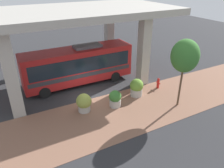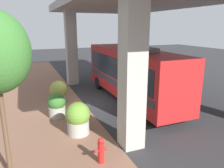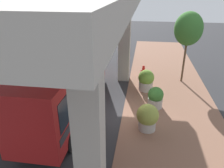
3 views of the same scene
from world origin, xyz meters
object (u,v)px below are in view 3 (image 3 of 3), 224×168
at_px(bus, 68,80).
at_px(fire_hydrant, 143,71).
at_px(planter_front, 147,117).
at_px(street_tree_near, 188,29).
at_px(planter_middle, 155,98).
at_px(planter_back, 146,80).

xyz_separation_m(bus, fire_hydrant, (-4.46, -6.23, -1.53)).
distance_m(bus, planter_front, 5.17).
bearing_deg(street_tree_near, bus, 37.09).
relative_size(fire_hydrant, street_tree_near, 0.19).
bearing_deg(planter_middle, planter_front, 78.71).
height_order(bus, street_tree_near, street_tree_near).
bearing_deg(fire_hydrant, planter_front, 92.64).
bearing_deg(street_tree_near, planter_back, 36.26).
relative_size(planter_front, planter_back, 0.94).
bearing_deg(planter_back, planter_front, 91.38).
height_order(planter_back, street_tree_near, street_tree_near).
distance_m(fire_hydrant, planter_back, 2.64).
xyz_separation_m(bus, planter_middle, (-5.31, -1.11, -1.36)).
bearing_deg(planter_middle, fire_hydrant, -80.55).
relative_size(bus, planter_middle, 7.37).
xyz_separation_m(planter_back, street_tree_near, (-2.93, -2.15, 3.47)).
height_order(planter_front, street_tree_near, street_tree_near).
xyz_separation_m(fire_hydrant, planter_front, (-0.35, 7.63, 0.24)).
height_order(bus, planter_back, bus).
height_order(fire_hydrant, planter_middle, planter_middle).
bearing_deg(planter_middle, bus, 11.76).
distance_m(bus, fire_hydrant, 7.81).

